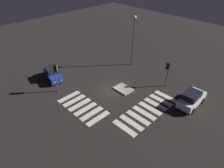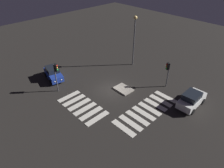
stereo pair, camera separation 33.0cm
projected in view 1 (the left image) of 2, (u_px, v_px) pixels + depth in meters
The scene contains 9 objects.
ground_plane at pixel (112, 90), 27.66m from camera, with size 80.00×80.00×0.00m, color black.
traffic_island at pixel (123, 89), 27.71m from camera, with size 2.47×1.88×0.18m.
car_blue at pixel (53, 74), 29.60m from camera, with size 4.35×2.58×1.80m.
car_white at pixel (192, 99), 24.53m from camera, with size 2.15×4.44×1.91m.
traffic_light_south at pixel (56, 72), 25.70m from camera, with size 0.54×0.53×4.08m.
traffic_light_north at pixel (167, 69), 26.94m from camera, with size 0.54×0.53×3.71m.
street_lamp at pixel (134, 33), 30.95m from camera, with size 0.56×0.56×8.06m.
crosswalk_near at pixel (83, 107), 24.68m from camera, with size 6.45×3.20×0.02m.
crosswalk_side at pixel (147, 111), 24.09m from camera, with size 3.20×8.75×0.02m.
Camera 1 is at (16.06, -15.88, 15.99)m, focal length 32.27 mm.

